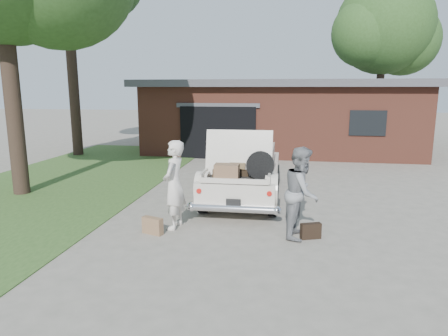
# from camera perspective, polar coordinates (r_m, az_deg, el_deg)

# --- Properties ---
(ground) EXTENTS (90.00, 90.00, 0.00)m
(ground) POSITION_cam_1_polar(r_m,az_deg,el_deg) (9.08, -0.63, -7.56)
(ground) COLOR gray
(ground) RESTS_ON ground
(grass_strip) EXTENTS (6.00, 16.00, 0.02)m
(grass_strip) POSITION_cam_1_polar(r_m,az_deg,el_deg) (13.75, -21.47, -1.79)
(grass_strip) COLOR #2D4C1E
(grass_strip) RESTS_ON ground
(house) EXTENTS (12.80, 7.80, 3.30)m
(house) POSITION_cam_1_polar(r_m,az_deg,el_deg) (19.98, 8.01, 7.56)
(house) COLOR brown
(house) RESTS_ON ground
(tree_right) EXTENTS (6.29, 5.47, 9.20)m
(tree_right) POSITION_cam_1_polar(r_m,az_deg,el_deg) (25.88, 22.07, 17.71)
(tree_right) COLOR #38281E
(tree_right) RESTS_ON ground
(sedan) EXTENTS (1.95, 4.84, 1.97)m
(sedan) POSITION_cam_1_polar(r_m,az_deg,el_deg) (10.88, 2.93, -0.53)
(sedan) COLOR beige
(sedan) RESTS_ON ground
(woman_left) EXTENTS (0.50, 0.72, 1.89)m
(woman_left) POSITION_cam_1_polar(r_m,az_deg,el_deg) (8.46, -7.15, -2.40)
(woman_left) COLOR silver
(woman_left) RESTS_ON ground
(woman_right) EXTENTS (0.84, 1.00, 1.82)m
(woman_right) POSITION_cam_1_polar(r_m,az_deg,el_deg) (8.06, 11.04, -3.44)
(woman_right) COLOR gray
(woman_right) RESTS_ON ground
(suitcase_left) EXTENTS (0.47, 0.29, 0.35)m
(suitcase_left) POSITION_cam_1_polar(r_m,az_deg,el_deg) (8.38, -10.16, -8.11)
(suitcase_left) COLOR #876345
(suitcase_left) RESTS_ON ground
(suitcase_right) EXTENTS (0.43, 0.27, 0.32)m
(suitcase_right) POSITION_cam_1_polar(r_m,az_deg,el_deg) (8.19, 12.28, -8.79)
(suitcase_right) COLOR black
(suitcase_right) RESTS_ON ground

